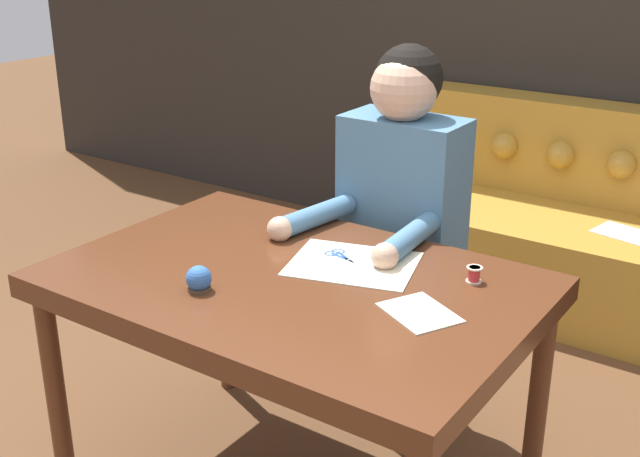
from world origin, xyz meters
TOP-DOWN VIEW (x-y plane):
  - wall_back at (0.00, 2.31)m, footprint 8.00×0.06m
  - dining_table at (-0.08, 0.01)m, footprint 1.34×0.90m
  - couch at (0.01, 1.92)m, footprint 1.81×0.79m
  - person at (-0.08, 0.63)m, footprint 0.46×0.61m
  - pattern_paper_main at (0.02, 0.17)m, footprint 0.43×0.38m
  - pattern_paper_offcut at (0.32, 0.01)m, footprint 0.24×0.22m
  - scissors at (-0.03, 0.19)m, footprint 0.20×0.12m
  - thread_spool at (0.36, 0.26)m, footprint 0.04×0.04m
  - pin_cushion at (-0.23, -0.21)m, footprint 0.07×0.07m

SIDE VIEW (x-z plane):
  - couch at x=0.01m, z-range -0.13..0.78m
  - person at x=-0.08m, z-range 0.03..1.37m
  - dining_table at x=-0.08m, z-range 0.31..1.09m
  - pattern_paper_main at x=0.02m, z-range 0.78..0.78m
  - pattern_paper_offcut at x=0.32m, z-range 0.78..0.78m
  - scissors at x=-0.03m, z-range 0.78..0.79m
  - thread_spool at x=0.36m, z-range 0.78..0.82m
  - pin_cushion at x=-0.23m, z-range 0.78..0.85m
  - wall_back at x=0.00m, z-range 0.00..2.60m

